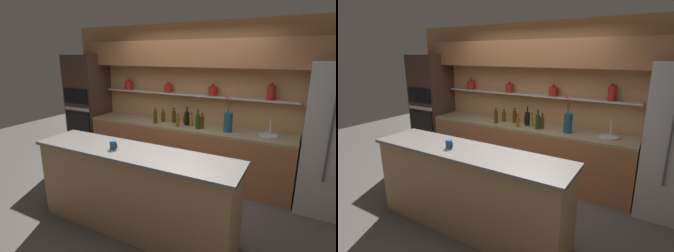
% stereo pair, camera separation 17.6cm
% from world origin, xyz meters
% --- Properties ---
extents(ground_plane, '(12.00, 12.00, 0.00)m').
position_xyz_m(ground_plane, '(0.00, 0.00, 0.00)').
color(ground_plane, '#4C4742').
extents(back_wall_unit, '(5.20, 0.44, 2.60)m').
position_xyz_m(back_wall_unit, '(-0.00, 1.53, 1.55)').
color(back_wall_unit, tan).
rests_on(back_wall_unit, ground_plane).
extents(back_counter_unit, '(3.55, 0.62, 0.92)m').
position_xyz_m(back_counter_unit, '(-0.10, 1.24, 0.46)').
color(back_counter_unit, '#99603D').
rests_on(back_counter_unit, ground_plane).
extents(island_counter, '(2.51, 0.61, 1.02)m').
position_xyz_m(island_counter, '(0.00, -0.40, 0.51)').
color(island_counter, tan).
rests_on(island_counter, ground_plane).
extents(oven_tower, '(0.71, 0.64, 2.07)m').
position_xyz_m(oven_tower, '(-2.24, 1.24, 1.04)').
color(oven_tower, '#3D281E').
rests_on(oven_tower, ground_plane).
extents(flower_vase, '(0.13, 0.14, 0.57)m').
position_xyz_m(flower_vase, '(0.67, 1.19, 1.09)').
color(flower_vase, navy).
rests_on(flower_vase, back_counter_unit).
extents(sink_fixture, '(0.28, 0.28, 0.25)m').
position_xyz_m(sink_fixture, '(1.27, 1.25, 0.95)').
color(sink_fixture, '#B7B7BC').
rests_on(sink_fixture, back_counter_unit).
extents(bottle_oil_0, '(0.05, 0.05, 0.21)m').
position_xyz_m(bottle_oil_0, '(-0.14, 1.09, 1.01)').
color(bottle_oil_0, brown).
rests_on(bottle_oil_0, back_counter_unit).
extents(bottle_wine_1, '(0.08, 0.08, 0.32)m').
position_xyz_m(bottle_wine_1, '(-0.05, 1.26, 1.04)').
color(bottle_wine_1, black).
rests_on(bottle_wine_1, back_counter_unit).
extents(bottle_sauce_2, '(0.05, 0.05, 0.16)m').
position_xyz_m(bottle_sauce_2, '(-0.14, 1.36, 0.99)').
color(bottle_sauce_2, maroon).
rests_on(bottle_sauce_2, back_counter_unit).
extents(bottle_oil_3, '(0.05, 0.05, 0.22)m').
position_xyz_m(bottle_oil_3, '(0.04, 1.22, 1.01)').
color(bottle_oil_3, olive).
rests_on(bottle_oil_3, back_counter_unit).
extents(bottle_wine_4, '(0.07, 0.07, 0.32)m').
position_xyz_m(bottle_wine_4, '(0.19, 1.14, 1.04)').
color(bottle_wine_4, '#193814').
rests_on(bottle_wine_4, back_counter_unit).
extents(bottle_oil_5, '(0.07, 0.07, 0.22)m').
position_xyz_m(bottle_oil_5, '(-0.53, 1.29, 1.01)').
color(bottle_oil_5, '#47380A').
rests_on(bottle_oil_5, back_counter_unit).
extents(bottle_spirit_6, '(0.07, 0.07, 0.26)m').
position_xyz_m(bottle_spirit_6, '(-0.33, 1.32, 1.03)').
color(bottle_spirit_6, '#4C2D0C').
rests_on(bottle_spirit_6, back_counter_unit).
extents(bottle_spirit_7, '(0.06, 0.06, 0.25)m').
position_xyz_m(bottle_spirit_7, '(0.25, 1.19, 1.02)').
color(bottle_spirit_7, '#4C2D0C').
rests_on(bottle_spirit_7, back_counter_unit).
extents(bottle_spirit_8, '(0.06, 0.06, 0.26)m').
position_xyz_m(bottle_spirit_8, '(-0.58, 1.11, 1.03)').
color(bottle_spirit_8, '#4C2D0C').
rests_on(bottle_spirit_8, back_counter_unit).
extents(coffee_mug, '(0.10, 0.08, 0.09)m').
position_xyz_m(coffee_mug, '(-0.22, -0.45, 1.07)').
color(coffee_mug, '#235184').
rests_on(coffee_mug, island_counter).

